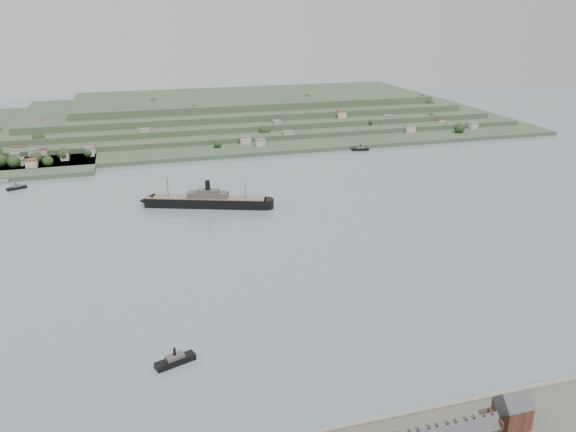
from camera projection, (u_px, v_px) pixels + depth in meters
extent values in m
plane|color=slate|center=(300.00, 253.00, 339.26)|extent=(1400.00, 1400.00, 0.00)
cube|color=gray|center=(419.00, 412.00, 204.84)|extent=(220.00, 2.00, 2.60)
cube|color=#4E231B|center=(495.00, 419.00, 189.18)|extent=(0.50, 8.40, 3.00)
cube|color=#2F1D1A|center=(430.00, 430.00, 182.31)|extent=(0.90, 1.40, 3.20)
cube|color=#2F1D1A|center=(467.00, 422.00, 185.85)|extent=(0.90, 1.40, 3.20)
cube|color=#2F1D1A|center=(482.00, 418.00, 187.27)|extent=(0.90, 1.40, 3.20)
cube|color=#4E231B|center=(512.00, 414.00, 196.59)|extent=(10.00, 10.00, 9.00)
cube|color=#37393E|center=(514.00, 403.00, 194.99)|extent=(10.40, 10.18, 10.18)
cube|color=#354930|center=(210.00, 130.00, 662.22)|extent=(760.00, 260.00, 4.00)
cube|color=#354930|center=(223.00, 121.00, 688.25)|extent=(680.00, 220.00, 5.00)
cube|color=#354930|center=(233.00, 114.00, 703.64)|extent=(600.00, 200.00, 6.00)
cube|color=#354930|center=(242.00, 106.00, 718.69)|extent=(520.00, 180.00, 7.00)
cube|color=#354930|center=(251.00, 98.00, 733.38)|extent=(440.00, 160.00, 8.00)
cube|color=#354930|center=(10.00, 167.00, 511.87)|extent=(150.00, 90.00, 4.00)
cube|color=black|center=(206.00, 202.00, 415.31)|extent=(88.14, 41.00, 6.94)
cone|color=black|center=(147.00, 201.00, 417.87)|extent=(15.19, 15.19, 11.90)
cylinder|color=black|center=(266.00, 203.00, 412.75)|extent=(11.90, 11.90, 6.94)
cube|color=#75624E|center=(206.00, 197.00, 413.97)|extent=(85.94, 39.41, 0.60)
cube|color=#474542|center=(208.00, 195.00, 413.08)|extent=(31.03, 18.34, 3.97)
cube|color=#474542|center=(208.00, 191.00, 412.14)|extent=(17.28, 11.84, 2.48)
cylinder|color=black|center=(208.00, 186.00, 410.80)|extent=(3.57, 3.57, 8.93)
cylinder|color=#463020|center=(168.00, 188.00, 413.21)|extent=(0.50, 0.50, 15.87)
cylinder|color=#463020|center=(245.00, 191.00, 410.26)|extent=(0.50, 0.50, 13.89)
cube|color=black|center=(175.00, 361.00, 234.09)|extent=(17.68, 9.89, 2.74)
cube|color=#474542|center=(175.00, 357.00, 233.36)|extent=(8.48, 5.96, 2.05)
cylinder|color=black|center=(175.00, 352.00, 232.55)|extent=(1.14, 1.14, 4.00)
cube|color=black|center=(17.00, 188.00, 455.35)|extent=(15.79, 9.81, 2.04)
cube|color=#474542|center=(16.00, 186.00, 454.81)|extent=(7.68, 5.79, 1.53)
cylinder|color=black|center=(16.00, 184.00, 454.21)|extent=(0.85, 0.85, 2.98)
cube|color=black|center=(360.00, 149.00, 575.70)|extent=(18.00, 8.06, 2.32)
cube|color=#474542|center=(360.00, 148.00, 575.08)|extent=(8.42, 5.29, 1.74)
cylinder|color=black|center=(360.00, 146.00, 574.40)|extent=(0.97, 0.97, 3.38)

